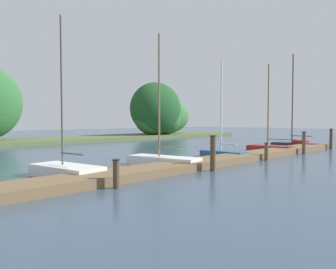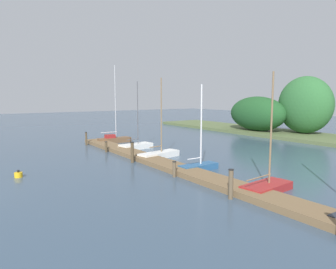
# 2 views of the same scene
# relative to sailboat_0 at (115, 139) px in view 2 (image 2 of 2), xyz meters

# --- Properties ---
(dock_pier) EXTENTS (29.60, 1.80, 0.35)m
(dock_pier) POSITION_rel_sailboat_0_xyz_m (13.01, -1.86, -0.26)
(dock_pier) COLOR brown
(dock_pier) RESTS_ON ground
(sailboat_0) EXTENTS (1.00, 3.78, 8.41)m
(sailboat_0) POSITION_rel_sailboat_0_xyz_m (0.00, 0.00, 0.00)
(sailboat_0) COLOR brown
(sailboat_0) RESTS_ON ground
(sailboat_1) EXTENTS (1.82, 3.64, 6.52)m
(sailboat_1) POSITION_rel_sailboat_0_xyz_m (4.89, 0.20, -0.13)
(sailboat_1) COLOR white
(sailboat_1) RESTS_ON ground
(sailboat_2) EXTENTS (1.86, 4.14, 6.63)m
(sailboat_2) POSITION_rel_sailboat_0_xyz_m (9.92, -0.29, -0.10)
(sailboat_2) COLOR white
(sailboat_2) RESTS_ON ground
(sailboat_3) EXTENTS (1.04, 3.14, 5.95)m
(sailboat_3) POSITION_rel_sailboat_0_xyz_m (15.17, -0.34, -0.09)
(sailboat_3) COLOR #285684
(sailboat_3) RESTS_ON ground
(sailboat_4) EXTENTS (1.71, 3.65, 6.46)m
(sailboat_4) POSITION_rel_sailboat_0_xyz_m (21.10, -0.41, -0.12)
(sailboat_4) COLOR maroon
(sailboat_4) RESTS_ON ground
(mooring_piling_0) EXTENTS (0.21, 0.21, 1.39)m
(mooring_piling_0) POSITION_rel_sailboat_0_xyz_m (-0.04, -3.20, 0.27)
(mooring_piling_0) COLOR #4C3D28
(mooring_piling_0) RESTS_ON ground
(mooring_piling_1) EXTENTS (0.25, 0.25, 0.99)m
(mooring_piling_1) POSITION_rel_sailboat_0_xyz_m (5.04, -3.11, 0.07)
(mooring_piling_1) COLOR #4C3D28
(mooring_piling_1) RESTS_ON ground
(mooring_piling_2) EXTENTS (0.29, 0.29, 1.63)m
(mooring_piling_2) POSITION_rel_sailboat_0_xyz_m (10.39, -3.18, 0.39)
(mooring_piling_2) COLOR #4C3D28
(mooring_piling_2) RESTS_ON ground
(mooring_piling_3) EXTENTS (0.25, 0.25, 1.02)m
(mooring_piling_3) POSITION_rel_sailboat_0_xyz_m (15.81, -2.98, 0.09)
(mooring_piling_3) COLOR brown
(mooring_piling_3) RESTS_ON ground
(mooring_piling_4) EXTENTS (0.28, 0.28, 1.54)m
(mooring_piling_4) POSITION_rel_sailboat_0_xyz_m (20.93, -3.08, 0.34)
(mooring_piling_4) COLOR brown
(mooring_piling_4) RESTS_ON ground
(channel_buoy_0) EXTENTS (0.49, 0.49, 0.49)m
(channel_buoy_0) POSITION_rel_sailboat_0_xyz_m (10.34, -11.30, -0.25)
(channel_buoy_0) COLOR gold
(channel_buoy_0) RESTS_ON ground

